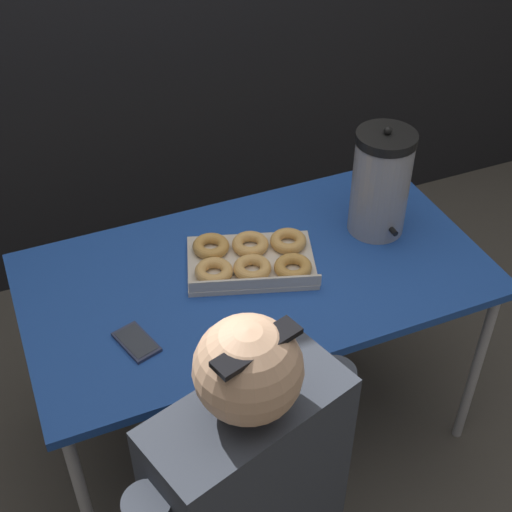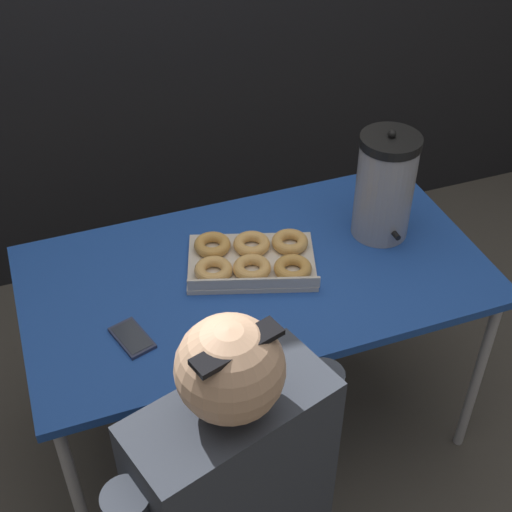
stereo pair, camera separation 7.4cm
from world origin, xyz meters
name	(u,v)px [view 1 (the left image)]	position (x,y,z in m)	size (l,w,h in m)	color
ground_plane	(256,421)	(0.00, 0.00, 0.00)	(12.00, 12.00, 0.00)	#4C473F
folding_table	(256,284)	(0.00, 0.00, 0.65)	(1.34, 0.73, 0.70)	#1E479E
donut_box	(252,259)	(0.00, 0.03, 0.72)	(0.43, 0.36, 0.05)	beige
coffee_urn	(381,183)	(0.43, 0.05, 0.87)	(0.18, 0.20, 0.36)	#939399
cell_phone	(136,342)	(-0.40, -0.14, 0.71)	(0.11, 0.15, 0.01)	#2D334C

